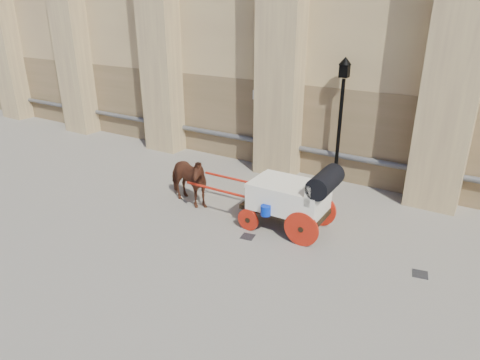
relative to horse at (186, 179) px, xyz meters
The scene contains 6 objects.
ground 2.18m from the horse, ahead, with size 90.00×90.00×0.00m, color gray.
horse is the anchor object (origin of this frame).
carriage 3.29m from the horse, ahead, with size 4.09×1.46×1.78m.
street_lamp 5.02m from the horse, 49.57° to the left, with size 0.37×0.37×4.00m.
drain_grate_near 2.71m from the horse, 16.44° to the right, with size 0.32×0.32×0.01m, color black.
drain_grate_far 6.53m from the horse, ahead, with size 0.32×0.32×0.01m, color black.
Camera 1 is at (5.23, -8.85, 5.39)m, focal length 32.00 mm.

